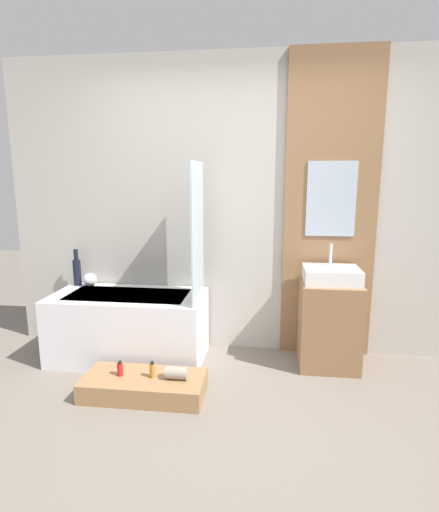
# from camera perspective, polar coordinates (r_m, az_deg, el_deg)

# --- Properties ---
(ground_plane) EXTENTS (12.00, 12.00, 0.00)m
(ground_plane) POSITION_cam_1_polar(r_m,az_deg,el_deg) (2.52, -0.52, -27.11)
(ground_plane) COLOR slate
(wall_tiled_back) EXTENTS (4.20, 0.06, 2.60)m
(wall_tiled_back) POSITION_cam_1_polar(r_m,az_deg,el_deg) (3.56, 2.78, 6.91)
(wall_tiled_back) COLOR #B7B2A8
(wall_tiled_back) RESTS_ON ground_plane
(wall_wood_accent) EXTENTS (0.78, 0.04, 2.60)m
(wall_wood_accent) POSITION_cam_1_polar(r_m,az_deg,el_deg) (3.54, 15.55, 6.56)
(wall_wood_accent) COLOR #8E6642
(wall_wood_accent) RESTS_ON ground_plane
(bathtub) EXTENTS (1.30, 0.65, 0.58)m
(bathtub) POSITION_cam_1_polar(r_m,az_deg,el_deg) (3.61, -12.77, -9.74)
(bathtub) COLOR white
(bathtub) RESTS_ON ground_plane
(glass_shower_screen) EXTENTS (0.01, 0.50, 1.11)m
(glass_shower_screen) POSITION_cam_1_polar(r_m,az_deg,el_deg) (3.19, -3.17, 3.41)
(glass_shower_screen) COLOR silver
(glass_shower_screen) RESTS_ON bathtub
(wooden_step_bench) EXTENTS (0.88, 0.40, 0.14)m
(wooden_step_bench) POSITION_cam_1_polar(r_m,az_deg,el_deg) (3.10, -10.71, -17.75)
(wooden_step_bench) COLOR #997047
(wooden_step_bench) RESTS_ON ground_plane
(vanity_cabinet) EXTENTS (0.48, 0.46, 0.72)m
(vanity_cabinet) POSITION_cam_1_polar(r_m,az_deg,el_deg) (3.50, 15.34, -9.36)
(vanity_cabinet) COLOR #8E6642
(vanity_cabinet) RESTS_ON ground_plane
(sink) EXTENTS (0.45, 0.36, 0.31)m
(sink) POSITION_cam_1_polar(r_m,az_deg,el_deg) (3.38, 15.70, -2.63)
(sink) COLOR white
(sink) RESTS_ON vanity_cabinet
(vase_tall_dark) EXTENTS (0.07, 0.07, 0.34)m
(vase_tall_dark) POSITION_cam_1_polar(r_m,az_deg,el_deg) (3.92, -19.69, -1.98)
(vase_tall_dark) COLOR black
(vase_tall_dark) RESTS_ON bathtub
(vase_round_light) EXTENTS (0.12, 0.12, 0.12)m
(vase_round_light) POSITION_cam_1_polar(r_m,az_deg,el_deg) (3.86, -18.04, -3.24)
(vase_round_light) COLOR silver
(vase_round_light) RESTS_ON bathtub
(bottle_soap_primary) EXTENTS (0.04, 0.04, 0.11)m
(bottle_soap_primary) POSITION_cam_1_polar(r_m,az_deg,el_deg) (3.10, -14.01, -15.39)
(bottle_soap_primary) COLOR red
(bottle_soap_primary) RESTS_ON wooden_step_bench
(bottle_soap_secondary) EXTENTS (0.04, 0.04, 0.12)m
(bottle_soap_secondary) POSITION_cam_1_polar(r_m,az_deg,el_deg) (3.03, -9.56, -15.79)
(bottle_soap_secondary) COLOR #B2752D
(bottle_soap_secondary) RESTS_ON wooden_step_bench
(towel_roll) EXTENTS (0.16, 0.09, 0.09)m
(towel_roll) POSITION_cam_1_polar(r_m,az_deg,el_deg) (2.99, -6.18, -16.26)
(towel_roll) COLOR gray
(towel_roll) RESTS_ON wooden_step_bench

